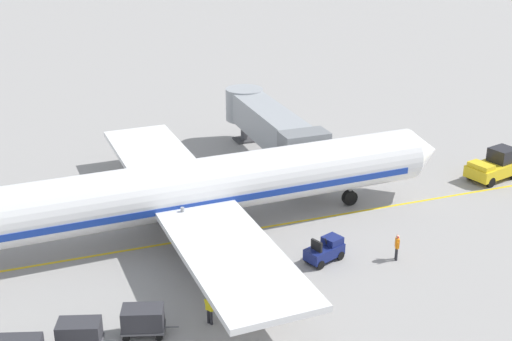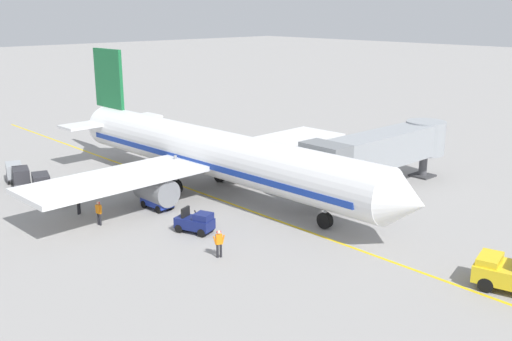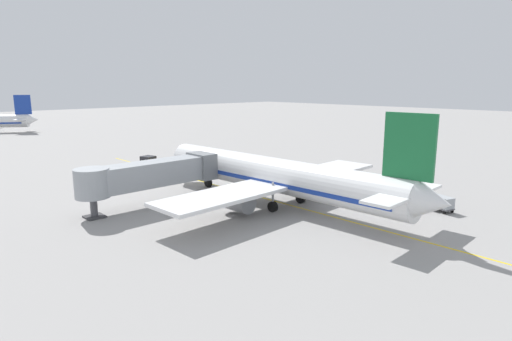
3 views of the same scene
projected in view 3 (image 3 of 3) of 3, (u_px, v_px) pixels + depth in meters
ground_plane at (279, 202)px, 47.49m from camera, size 400.00×400.00×0.00m
gate_lead_in_line at (279, 202)px, 47.49m from camera, size 0.24×80.00×0.01m
parked_airliner at (275, 176)px, 46.11m from camera, size 30.17×37.30×10.63m
jet_bridge at (150, 174)px, 45.64m from camera, size 15.85×3.50×4.98m
pushback_tractor at (152, 165)px, 63.34m from camera, size 3.22×4.81×2.40m
baggage_tug_lead at (275, 180)px, 55.34m from camera, size 2.00×2.76×1.62m
baggage_tug_trailing at (304, 188)px, 50.80m from camera, size 1.42×2.57×1.62m
baggage_cart_front at (372, 190)px, 49.27m from camera, size 1.90×2.97×1.58m
baggage_cart_second_in_train at (398, 194)px, 47.09m from camera, size 1.90×2.97×1.58m
baggage_cart_third_in_train at (424, 199)px, 45.41m from camera, size 1.90×2.97×1.58m
baggage_cart_tail_end at (442, 203)px, 43.87m from camera, size 1.90×2.97×1.58m
ground_crew_wing_walker at (328, 180)px, 54.03m from camera, size 0.30×0.73×1.69m
ground_crew_loader at (348, 184)px, 51.88m from camera, size 0.65×0.48×1.69m
ground_crew_marshaller at (260, 172)px, 59.21m from camera, size 0.69×0.38×1.69m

